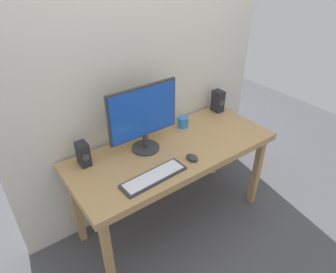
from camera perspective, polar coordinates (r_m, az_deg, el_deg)
name	(u,v)px	position (r m, az deg, el deg)	size (l,w,h in m)	color
ground_plane	(173,218)	(2.71, 0.91, -15.23)	(6.00, 6.00, 0.00)	#4C4C51
wall_back	(142,33)	(2.18, -4.93, 19.00)	(2.23, 0.04, 3.00)	silver
desk	(173,156)	(2.26, 1.05, -3.68)	(1.57, 0.66, 0.75)	tan
monitor	(143,116)	(2.08, -4.70, 3.90)	(0.54, 0.20, 0.49)	#333338
keyboard_primary	(154,177)	(1.94, -2.73, -7.69)	(0.46, 0.16, 0.02)	#333338
mouse	(192,157)	(2.09, 4.62, -4.01)	(0.07, 0.09, 0.04)	#333338
speaker_right	(218,101)	(2.71, 9.49, 6.69)	(0.08, 0.10, 0.20)	#232328
speaker_left	(83,154)	(2.09, -15.87, -3.23)	(0.07, 0.10, 0.17)	#232328
coffee_mug	(183,122)	(2.46, 2.86, 2.81)	(0.09, 0.09, 0.09)	#337FD8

